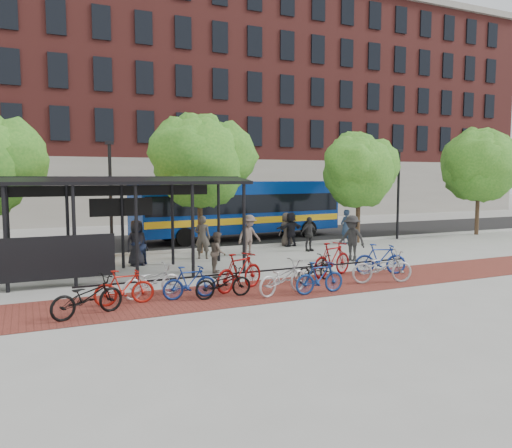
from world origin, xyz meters
name	(u,v)px	position (x,y,z in m)	size (l,w,h in m)	color
ground	(290,259)	(0.00, 0.00, 0.00)	(160.00, 160.00, 0.00)	#9E9E99
asphalt_street	(224,238)	(0.00, 8.00, 0.01)	(160.00, 8.00, 0.01)	black
curb	(252,246)	(0.00, 4.00, 0.06)	(160.00, 0.25, 0.12)	#B7B7B2
brick_strip	(310,286)	(-2.00, -5.00, 0.00)	(24.00, 3.00, 0.01)	maroon
bike_rack_rail	(263,284)	(-3.30, -4.10, 0.00)	(12.00, 0.05, 0.95)	black
building_brick	(252,110)	(10.00, 26.00, 10.00)	(55.00, 14.00, 20.00)	maroon
bus_shelter	(95,193)	(-8.13, -0.48, 3.00)	(10.60, 3.07, 3.60)	black
tree_b	(201,158)	(-2.90, 3.35, 4.46)	(5.15, 4.20, 6.47)	#382619
tree_c	(360,168)	(6.09, 3.35, 4.05)	(4.66, 3.80, 5.92)	#382619
tree_d	(480,162)	(15.10, 3.35, 4.47)	(5.39, 4.40, 6.55)	#382619
lamp_post_left	(111,196)	(-7.00, 3.60, 2.75)	(0.35, 0.20, 5.12)	black
lamp_post_right	(398,191)	(9.00, 3.60, 2.75)	(0.35, 0.20, 5.12)	black
bus	(240,206)	(0.74, 7.37, 1.90)	(12.43, 3.82, 3.30)	navy
bike_0	(87,297)	(-9.06, -5.68, 0.52)	(0.68, 1.96, 1.03)	black
bike_1	(124,287)	(-7.98, -4.92, 0.50)	(0.47, 1.67, 1.00)	#9A160E
bike_2	(152,281)	(-7.07, -4.33, 0.49)	(0.65, 1.88, 0.99)	#B8B7BA
bike_3	(190,282)	(-6.11, -5.00, 0.49)	(0.46, 1.63, 0.98)	navy
bike_4	(223,283)	(-5.18, -5.31, 0.46)	(0.61, 1.76, 0.92)	black
bike_5	(239,272)	(-4.37, -4.65, 0.61)	(0.57, 2.02, 1.21)	maroon
bike_6	(283,277)	(-3.36, -5.66, 0.52)	(0.69, 1.99, 1.04)	#A9A9AC
bike_7	(320,277)	(-2.30, -6.06, 0.51)	(0.48, 1.69, 1.01)	navy
bike_8	(315,269)	(-1.52, -4.50, 0.45)	(0.60, 1.73, 0.91)	black
bike_9	(332,259)	(-0.48, -3.98, 0.63)	(0.59, 2.09, 1.26)	maroon
bike_10	(382,267)	(0.43, -5.63, 0.56)	(0.74, 2.13, 1.12)	#A0A0A2
bike_11	(380,259)	(1.37, -4.37, 0.57)	(0.53, 1.88, 1.13)	navy
pedestrian_0	(137,243)	(-6.39, 1.20, 0.93)	(0.91, 0.59, 1.86)	black
pedestrian_1	(202,237)	(-3.44, 1.71, 0.95)	(0.69, 0.45, 1.89)	#453F37
pedestrian_2	(138,245)	(-6.32, 1.28, 0.84)	(0.82, 0.64, 1.68)	#1D2745
pedestrian_3	(249,235)	(-1.24, 1.63, 0.93)	(1.20, 0.69, 1.86)	brown
pedestrian_4	(309,234)	(1.94, 1.69, 0.83)	(0.97, 0.41, 1.66)	#2B2B2B
pedestrian_5	(291,229)	(1.95, 3.49, 0.88)	(1.64, 0.52, 1.77)	black
pedestrian_6	(287,229)	(1.86, 3.80, 0.87)	(0.85, 0.55, 1.73)	#473E38
pedestrian_7	(345,227)	(5.01, 3.04, 0.92)	(0.67, 0.44, 1.84)	#1F304A
pedestrian_8	(218,252)	(-3.92, -1.50, 0.77)	(0.74, 0.58, 1.53)	brown
pedestrian_9	(352,238)	(2.15, -1.50, 0.97)	(1.26, 0.72, 1.95)	#242424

